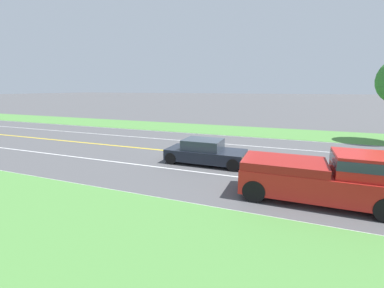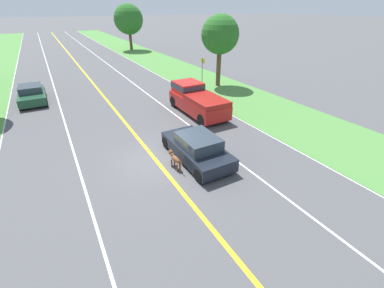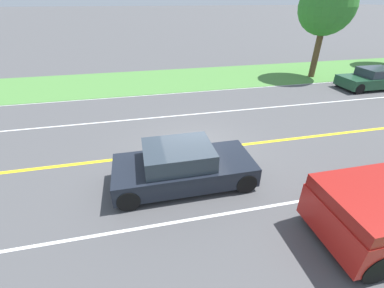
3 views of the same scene
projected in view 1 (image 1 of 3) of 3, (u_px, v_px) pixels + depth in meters
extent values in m
plane|color=#4C4C4F|center=(228.00, 156.00, 15.83)|extent=(400.00, 400.00, 0.00)
cube|color=yellow|center=(228.00, 156.00, 15.82)|extent=(0.18, 160.00, 0.01)
cube|color=white|center=(183.00, 202.00, 9.45)|extent=(0.14, 160.00, 0.01)
cube|color=white|center=(247.00, 137.00, 22.20)|extent=(0.14, 160.00, 0.01)
cube|color=white|center=(211.00, 174.00, 12.64)|extent=(0.10, 160.00, 0.01)
cube|color=white|center=(239.00, 145.00, 19.01)|extent=(0.10, 160.00, 0.01)
cube|color=#4C843D|center=(138.00, 248.00, 6.72)|extent=(6.00, 160.00, 0.03)
cube|color=#4C843D|center=(252.00, 131.00, 24.93)|extent=(6.00, 160.00, 0.03)
cube|color=black|center=(206.00, 155.00, 14.32)|extent=(1.90, 4.34, 0.62)
cube|color=#2D3842|center=(203.00, 144.00, 14.26)|extent=(1.63, 2.08, 0.55)
cylinder|color=black|center=(233.00, 165.00, 12.95)|extent=(0.22, 0.65, 0.65)
cylinder|color=black|center=(171.00, 158.00, 14.19)|extent=(0.22, 0.65, 0.65)
cylinder|color=black|center=(240.00, 157.00, 14.52)|extent=(0.22, 0.65, 0.65)
cylinder|color=black|center=(183.00, 151.00, 15.76)|extent=(0.22, 0.65, 0.65)
ellipsoid|color=brown|center=(208.00, 149.00, 15.61)|extent=(0.29, 0.71, 0.28)
cylinder|color=brown|center=(211.00, 155.00, 15.54)|extent=(0.08, 0.08, 0.38)
cylinder|color=brown|center=(204.00, 154.00, 15.67)|extent=(0.08, 0.08, 0.38)
cylinder|color=brown|center=(212.00, 154.00, 15.68)|extent=(0.08, 0.08, 0.38)
cylinder|color=brown|center=(204.00, 153.00, 15.81)|extent=(0.08, 0.08, 0.38)
cylinder|color=brown|center=(213.00, 147.00, 15.50)|extent=(0.16, 0.20, 0.19)
sphere|color=brown|center=(215.00, 146.00, 15.46)|extent=(0.26, 0.26, 0.24)
ellipsoid|color=#331E14|center=(217.00, 147.00, 15.42)|extent=(0.12, 0.12, 0.09)
cone|color=#55301C|center=(214.00, 145.00, 15.38)|extent=(0.08, 0.08, 0.11)
cone|color=#55301C|center=(215.00, 145.00, 15.50)|extent=(0.08, 0.08, 0.11)
cylinder|color=brown|center=(201.00, 148.00, 15.72)|extent=(0.08, 0.26, 0.26)
cube|color=red|center=(314.00, 182.00, 9.50)|extent=(2.04, 5.26, 0.91)
cube|color=red|center=(366.00, 165.00, 8.78)|extent=(1.79, 1.99, 0.77)
cube|color=#2D3842|center=(366.00, 162.00, 8.75)|extent=(1.81, 2.01, 0.34)
cube|color=maroon|center=(284.00, 164.00, 9.76)|extent=(2.00, 2.99, 0.32)
cylinder|color=black|center=(254.00, 191.00, 9.44)|extent=(0.22, 0.83, 0.83)
cylinder|color=black|center=(371.00, 188.00, 9.68)|extent=(0.22, 0.83, 0.83)
cylinder|color=black|center=(260.00, 175.00, 11.13)|extent=(0.22, 0.83, 0.83)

